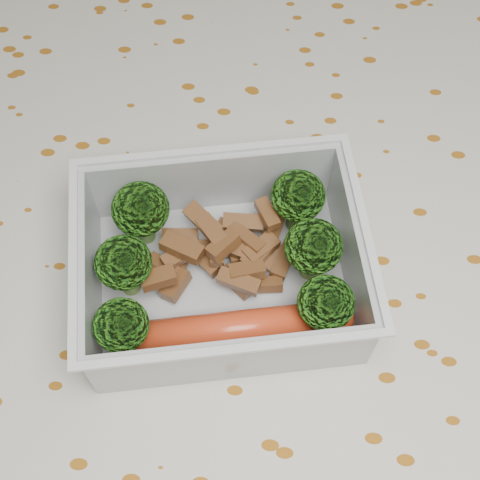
{
  "coord_description": "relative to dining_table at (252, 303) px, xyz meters",
  "views": [
    {
      "loc": [
        -0.0,
        -0.2,
        1.13
      ],
      "look_at": [
        -0.01,
        -0.01,
        0.78
      ],
      "focal_mm": 50.0,
      "sensor_mm": 36.0,
      "label": 1
    }
  ],
  "objects": [
    {
      "name": "tablecloth",
      "position": [
        0.0,
        0.0,
        0.05
      ],
      "size": [
        1.46,
        0.96,
        0.19
      ],
      "color": "beige",
      "rests_on": "dining_table"
    },
    {
      "name": "broccoli_florets",
      "position": [
        -0.02,
        -0.02,
        0.12
      ],
      "size": [
        0.15,
        0.12,
        0.05
      ],
      "color": "#608C3F",
      "rests_on": "lunch_container"
    },
    {
      "name": "meat_pile",
      "position": [
        -0.02,
        -0.01,
        0.1
      ],
      "size": [
        0.1,
        0.07,
        0.03
      ],
      "color": "brown",
      "rests_on": "lunch_container"
    },
    {
      "name": "dining_table",
      "position": [
        0.0,
        0.0,
        0.0
      ],
      "size": [
        1.4,
        0.9,
        0.75
      ],
      "color": "brown",
      "rests_on": "ground"
    },
    {
      "name": "ground_plane",
      "position": [
        0.0,
        0.0,
        -0.67
      ],
      "size": [
        4.0,
        4.0,
        0.0
      ],
      "primitive_type": "plane",
      "color": "olive",
      "rests_on": "ground"
    },
    {
      "name": "lunch_container",
      "position": [
        -0.02,
        -0.03,
        0.11
      ],
      "size": [
        0.18,
        0.15,
        0.06
      ],
      "color": "silver",
      "rests_on": "tablecloth"
    },
    {
      "name": "sausage",
      "position": [
        -0.01,
        -0.06,
        0.11
      ],
      "size": [
        0.14,
        0.04,
        0.02
      ],
      "color": "red",
      "rests_on": "lunch_container"
    }
  ]
}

